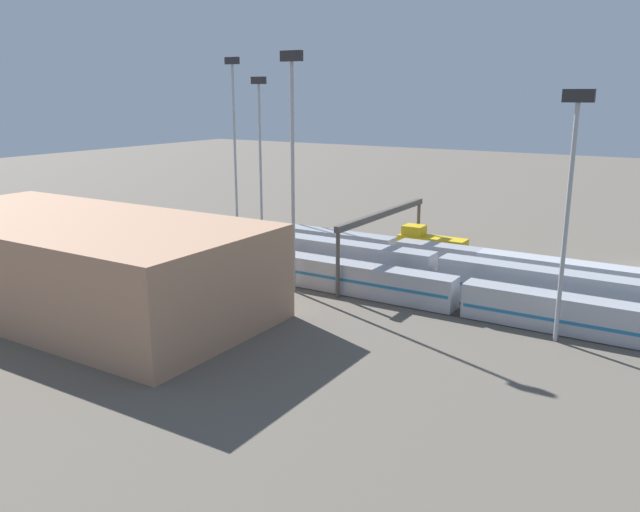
{
  "coord_description": "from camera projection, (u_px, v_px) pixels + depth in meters",
  "views": [
    {
      "loc": [
        -37.08,
        76.22,
        23.98
      ],
      "look_at": [
        7.52,
        4.32,
        2.5
      ],
      "focal_mm": 35.83,
      "sensor_mm": 36.0,
      "label": 1
    }
  ],
  "objects": [
    {
      "name": "ground_plane",
      "position": [
        383.0,
        274.0,
        87.63
      ],
      "size": [
        400.0,
        400.0,
        0.0
      ],
      "primitive_type": "plane",
      "color": "#60594F"
    },
    {
      "name": "track_bed_0",
      "position": [
        413.0,
        258.0,
        95.85
      ],
      "size": [
        140.0,
        2.8,
        0.12
      ],
      "primitive_type": "cube",
      "color": "#3D3833",
      "rests_on": "ground_plane"
    },
    {
      "name": "track_bed_1",
      "position": [
        398.0,
        266.0,
        91.73
      ],
      "size": [
        140.0,
        2.8,
        0.12
      ],
      "primitive_type": "cube",
      "color": "#4C443D",
      "rests_on": "ground_plane"
    },
    {
      "name": "track_bed_2",
      "position": [
        383.0,
        274.0,
        87.61
      ],
      "size": [
        140.0,
        2.8,
        0.12
      ],
      "primitive_type": "cube",
      "color": "#4C443D",
      "rests_on": "ground_plane"
    },
    {
      "name": "track_bed_3",
      "position": [
        366.0,
        283.0,
        83.49
      ],
      "size": [
        140.0,
        2.8,
        0.12
      ],
      "primitive_type": "cube",
      "color": "#3D3833",
      "rests_on": "ground_plane"
    },
    {
      "name": "track_bed_4",
      "position": [
        347.0,
        292.0,
        79.38
      ],
      "size": [
        140.0,
        2.8,
        0.12
      ],
      "primitive_type": "cube",
      "color": "#3D3833",
      "rests_on": "ground_plane"
    },
    {
      "name": "train_on_track_3",
      "position": [
        351.0,
        261.0,
        84.05
      ],
      "size": [
        119.8,
        3.06,
        5.0
      ],
      "color": "#A8AAB2",
      "rests_on": "ground_plane"
    },
    {
      "name": "train_on_track_4",
      "position": [
        365.0,
        280.0,
        77.66
      ],
      "size": [
        119.8,
        3.06,
        3.8
      ],
      "color": "#A8AAB2",
      "rests_on": "ground_plane"
    },
    {
      "name": "train_on_track_0",
      "position": [
        431.0,
        247.0,
        93.91
      ],
      "size": [
        10.0,
        3.0,
        5.0
      ],
      "color": "gold",
      "rests_on": "ground_plane"
    },
    {
      "name": "train_on_track_1",
      "position": [
        324.0,
        242.0,
        97.64
      ],
      "size": [
        71.4,
        3.0,
        3.8
      ],
      "color": "#A8AAB2",
      "rests_on": "ground_plane"
    },
    {
      "name": "light_mast_0",
      "position": [
        234.0,
        123.0,
        112.83
      ],
      "size": [
        2.8,
        0.7,
        30.23
      ],
      "color": "#9EA0A5",
      "rests_on": "ground_plane"
    },
    {
      "name": "light_mast_1",
      "position": [
        570.0,
        184.0,
        60.02
      ],
      "size": [
        2.8,
        0.7,
        24.45
      ],
      "color": "#9EA0A5",
      "rests_on": "ground_plane"
    },
    {
      "name": "light_mast_2",
      "position": [
        260.0,
        135.0,
        109.6
      ],
      "size": [
        2.8,
        0.7,
        26.86
      ],
      "color": "#9EA0A5",
      "rests_on": "ground_plane"
    },
    {
      "name": "light_mast_3",
      "position": [
        292.0,
        144.0,
        75.54
      ],
      "size": [
        2.8,
        0.7,
        28.85
      ],
      "color": "#9EA0A5",
      "rests_on": "ground_plane"
    },
    {
      "name": "signal_gantry",
      "position": [
        383.0,
        221.0,
        85.89
      ],
      "size": [
        0.7,
        25.0,
        8.8
      ],
      "color": "#4C4742",
      "rests_on": "ground_plane"
    },
    {
      "name": "maintenance_shed",
      "position": [
        76.0,
        264.0,
        72.79
      ],
      "size": [
        45.8,
        21.1,
        10.47
      ],
      "primitive_type": "cube",
      "color": "tan",
      "rests_on": "ground_plane"
    }
  ]
}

